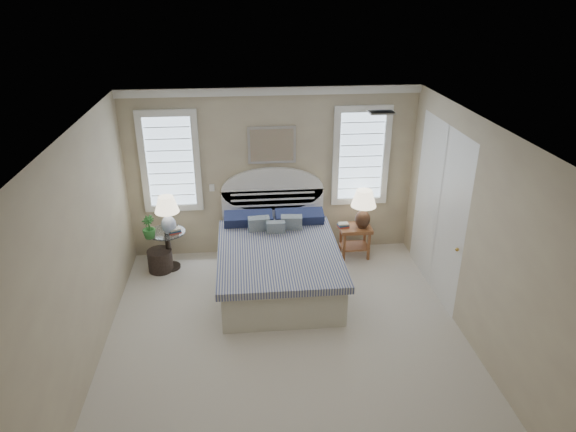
# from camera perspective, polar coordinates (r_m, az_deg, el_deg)

# --- Properties ---
(floor) EXTENTS (4.50, 5.00, 0.01)m
(floor) POSITION_cam_1_polar(r_m,az_deg,el_deg) (6.54, -0.07, -14.06)
(floor) COLOR beige
(floor) RESTS_ON ground
(ceiling) EXTENTS (4.50, 5.00, 0.01)m
(ceiling) POSITION_cam_1_polar(r_m,az_deg,el_deg) (5.30, -0.08, 9.43)
(ceiling) COLOR silver
(ceiling) RESTS_ON wall_back
(wall_back) EXTENTS (4.50, 0.02, 2.70)m
(wall_back) POSITION_cam_1_polar(r_m,az_deg,el_deg) (8.08, -1.78, 4.76)
(wall_back) COLOR tan
(wall_back) RESTS_ON floor
(wall_left) EXTENTS (0.02, 5.00, 2.70)m
(wall_left) POSITION_cam_1_polar(r_m,az_deg,el_deg) (6.04, -21.90, -4.28)
(wall_left) COLOR tan
(wall_left) RESTS_ON floor
(wall_right) EXTENTS (0.02, 5.00, 2.70)m
(wall_right) POSITION_cam_1_polar(r_m,az_deg,el_deg) (6.39, 20.45, -2.41)
(wall_right) COLOR tan
(wall_right) RESTS_ON floor
(crown_molding) EXTENTS (4.50, 0.08, 0.12)m
(crown_molding) POSITION_cam_1_polar(r_m,az_deg,el_deg) (7.71, -1.89, 13.73)
(crown_molding) COLOR white
(crown_molding) RESTS_ON wall_back
(hvac_vent) EXTENTS (0.30, 0.20, 0.02)m
(hvac_vent) POSITION_cam_1_polar(r_m,az_deg,el_deg) (6.29, 10.36, 11.27)
(hvac_vent) COLOR #B2B2B2
(hvac_vent) RESTS_ON ceiling
(switch_plate) EXTENTS (0.08, 0.01, 0.12)m
(switch_plate) POSITION_cam_1_polar(r_m,az_deg,el_deg) (8.14, -8.45, 3.13)
(switch_plate) COLOR white
(switch_plate) RESTS_ON wall_back
(window_left) EXTENTS (0.90, 0.06, 1.60)m
(window_left) POSITION_cam_1_polar(r_m,az_deg,el_deg) (8.04, -12.95, 5.91)
(window_left) COLOR silver
(window_left) RESTS_ON wall_back
(window_right) EXTENTS (0.90, 0.06, 1.60)m
(window_right) POSITION_cam_1_polar(r_m,az_deg,el_deg) (8.19, 8.09, 6.64)
(window_right) COLOR silver
(window_right) RESTS_ON wall_back
(painting) EXTENTS (0.74, 0.04, 0.58)m
(painting) POSITION_cam_1_polar(r_m,az_deg,el_deg) (7.90, -1.81, 7.87)
(painting) COLOR silver
(painting) RESTS_ON wall_back
(closet_door) EXTENTS (0.02, 1.80, 2.40)m
(closet_door) POSITION_cam_1_polar(r_m,az_deg,el_deg) (7.44, 16.37, 0.68)
(closet_door) COLOR silver
(closet_door) RESTS_ON floor
(bed) EXTENTS (1.72, 2.28, 1.47)m
(bed) POSITION_cam_1_polar(r_m,az_deg,el_deg) (7.54, -1.14, -4.85)
(bed) COLOR #B5B39F
(bed) RESTS_ON floor
(side_table_left) EXTENTS (0.56, 0.56, 0.63)m
(side_table_left) POSITION_cam_1_polar(r_m,az_deg,el_deg) (8.12, -13.18, -3.24)
(side_table_left) COLOR black
(side_table_left) RESTS_ON floor
(nightstand_right) EXTENTS (0.50, 0.40, 0.53)m
(nightstand_right) POSITION_cam_1_polar(r_m,az_deg,el_deg) (8.32, 7.44, -2.06)
(nightstand_right) COLOR #965931
(nightstand_right) RESTS_ON floor
(floor_pot) EXTENTS (0.46, 0.46, 0.34)m
(floor_pot) POSITION_cam_1_polar(r_m,az_deg,el_deg) (8.19, -14.01, -4.80)
(floor_pot) COLOR black
(floor_pot) RESTS_ON floor
(lamp_left) EXTENTS (0.42, 0.42, 0.59)m
(lamp_left) POSITION_cam_1_polar(r_m,az_deg,el_deg) (7.83, -13.28, 0.58)
(lamp_left) COLOR white
(lamp_left) RESTS_ON side_table_left
(lamp_right) EXTENTS (0.41, 0.41, 0.64)m
(lamp_right) POSITION_cam_1_polar(r_m,az_deg,el_deg) (8.09, 8.39, 1.25)
(lamp_right) COLOR black
(lamp_right) RESTS_ON nightstand_right
(potted_plant) EXTENTS (0.26, 0.26, 0.35)m
(potted_plant) POSITION_cam_1_polar(r_m,az_deg,el_deg) (7.81, -15.22, -1.22)
(potted_plant) COLOR #376629
(potted_plant) RESTS_ON side_table_left
(books_left) EXTENTS (0.21, 0.18, 0.07)m
(books_left) POSITION_cam_1_polar(r_m,az_deg,el_deg) (7.93, -12.47, -1.62)
(books_left) COLOR #A33428
(books_left) RESTS_ON side_table_left
(books_right) EXTENTS (0.19, 0.14, 0.07)m
(books_right) POSITION_cam_1_polar(r_m,az_deg,el_deg) (8.20, 6.15, -1.02)
(books_right) COLOR #A33428
(books_right) RESTS_ON nightstand_right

